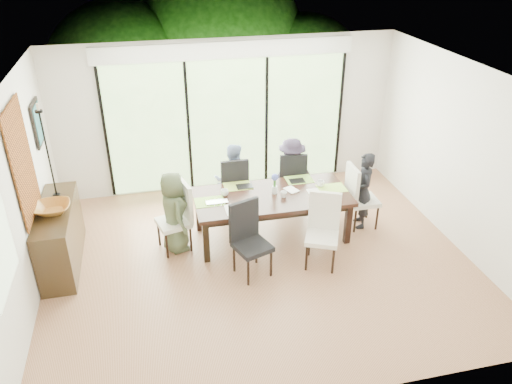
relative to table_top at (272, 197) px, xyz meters
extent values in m
cube|color=brown|center=(-0.33, -0.59, -0.71)|extent=(6.00, 5.00, 0.01)
cube|color=white|center=(-0.33, -0.59, 2.00)|extent=(6.00, 5.00, 0.01)
cube|color=silver|center=(-0.33, 1.92, 0.65)|extent=(6.00, 0.02, 2.70)
cube|color=silver|center=(-0.33, -3.10, 0.65)|extent=(6.00, 0.02, 2.70)
cube|color=white|center=(-3.34, -0.59, 0.65)|extent=(0.02, 5.00, 2.70)
cube|color=white|center=(2.68, -0.59, 0.65)|extent=(0.02, 5.00, 2.70)
cube|color=#598C3F|center=(-0.33, 1.88, 0.50)|extent=(4.20, 0.02, 2.30)
cube|color=white|center=(-0.33, 1.87, 1.80)|extent=(4.40, 0.06, 0.28)
cube|color=black|center=(-2.43, 1.87, 0.50)|extent=(0.05, 0.04, 2.30)
cube|color=black|center=(-1.03, 1.87, 0.50)|extent=(0.05, 0.04, 2.30)
cube|color=black|center=(0.37, 1.87, 0.50)|extent=(0.05, 0.04, 2.30)
cube|color=black|center=(1.77, 1.87, 0.50)|extent=(0.05, 0.04, 2.30)
cube|color=#4E2F21|center=(-0.33, 2.81, -0.75)|extent=(6.00, 1.80, 0.10)
cube|color=brown|center=(-0.33, 3.61, -0.15)|extent=(6.00, 0.08, 0.06)
sphere|color=#14380F|center=(-2.13, 4.61, 0.74)|extent=(3.20, 3.20, 3.20)
sphere|color=#14380F|center=(0.07, 5.21, 1.10)|extent=(4.00, 4.00, 4.00)
sphere|color=#14380F|center=(1.87, 4.41, 0.56)|extent=(2.80, 2.80, 2.80)
sphere|color=#14380F|center=(-0.93, 5.91, 0.92)|extent=(3.60, 3.60, 3.60)
cube|color=black|center=(0.00, 0.00, 0.00)|extent=(2.34, 1.07, 0.06)
cube|color=black|center=(0.00, 0.00, -0.09)|extent=(2.14, 0.88, 0.10)
cube|color=black|center=(-1.08, -0.43, -0.37)|extent=(0.09, 0.09, 0.67)
cube|color=black|center=(1.08, -0.43, -0.37)|extent=(0.09, 0.09, 0.67)
cube|color=black|center=(-1.08, 0.43, -0.37)|extent=(0.09, 0.09, 0.67)
cube|color=black|center=(1.08, 0.43, -0.37)|extent=(0.09, 0.09, 0.67)
imported|color=#485539|center=(-1.48, 0.00, -0.07)|extent=(0.49, 0.65, 1.26)
imported|color=black|center=(1.48, 0.00, -0.07)|extent=(0.46, 0.64, 1.26)
imported|color=#7D90B5|center=(-0.45, 0.83, -0.07)|extent=(0.63, 0.44, 1.26)
imported|color=#282030|center=(0.55, 0.83, -0.07)|extent=(0.63, 0.45, 1.26)
cube|color=#81B540|center=(-0.95, 0.00, 0.03)|extent=(0.43, 0.31, 0.01)
cube|color=#95C044|center=(0.95, 0.00, 0.03)|extent=(0.43, 0.31, 0.01)
cube|color=olive|center=(-0.45, 0.40, 0.03)|extent=(0.43, 0.31, 0.01)
cube|color=#7DAE3E|center=(0.55, 0.40, 0.03)|extent=(0.43, 0.31, 0.01)
cube|color=white|center=(-0.55, -0.30, 0.03)|extent=(0.43, 0.31, 0.01)
cube|color=black|center=(-0.35, 0.35, 0.04)|extent=(0.25, 0.18, 0.01)
cube|color=black|center=(0.50, 0.35, 0.04)|extent=(0.23, 0.17, 0.01)
cube|color=white|center=(0.70, -0.05, 0.03)|extent=(0.29, 0.21, 0.00)
cube|color=white|center=(-0.55, -0.30, 0.05)|extent=(0.25, 0.25, 0.02)
cube|color=orange|center=(-0.55, -0.30, 0.06)|extent=(0.19, 0.19, 0.01)
cylinder|color=silver|center=(0.05, 0.05, 0.09)|extent=(0.08, 0.08, 0.12)
cylinder|color=#337226|center=(0.05, 0.05, 0.20)|extent=(0.04, 0.04, 0.16)
sphere|color=#4D5EC1|center=(0.05, 0.05, 0.30)|extent=(0.11, 0.11, 0.11)
imported|color=silver|center=(-0.85, -0.10, 0.04)|extent=(0.33, 0.21, 0.03)
imported|color=white|center=(-0.70, 0.15, 0.08)|extent=(0.17, 0.17, 0.09)
imported|color=white|center=(0.15, -0.10, 0.07)|extent=(0.12, 0.12, 0.09)
imported|color=white|center=(0.80, 0.10, 0.08)|extent=(0.17, 0.17, 0.09)
imported|color=white|center=(0.25, 0.05, 0.04)|extent=(0.23, 0.26, 0.02)
cube|color=black|center=(-3.09, 0.00, -0.25)|extent=(0.45, 1.60, 0.90)
imported|color=#995F21|center=(-3.09, -0.10, 0.26)|extent=(0.48, 0.48, 0.12)
cylinder|color=black|center=(-3.09, 0.35, 0.22)|extent=(0.10, 0.10, 0.04)
cylinder|color=black|center=(-3.09, 0.35, 0.85)|extent=(0.02, 0.02, 1.25)
cylinder|color=black|center=(-3.09, 0.35, 1.47)|extent=(0.10, 0.10, 0.03)
cylinder|color=silver|center=(-3.09, 0.35, 1.53)|extent=(0.04, 0.04, 0.10)
cube|color=#9C4816|center=(-3.30, -0.19, 1.00)|extent=(0.02, 1.00, 1.50)
cube|color=black|center=(-3.30, 1.11, 1.05)|extent=(0.03, 0.55, 0.65)
cube|color=#184A4F|center=(-3.28, 1.11, 1.05)|extent=(0.01, 0.45, 0.55)
camera|label=1|loc=(-1.71, -6.37, 3.62)|focal=35.00mm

